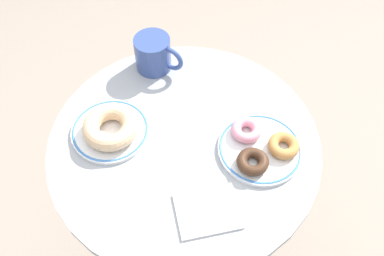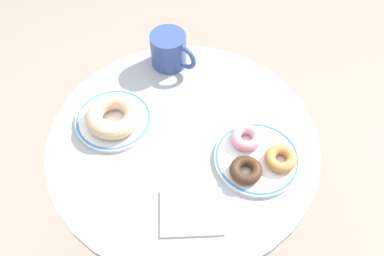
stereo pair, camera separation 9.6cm
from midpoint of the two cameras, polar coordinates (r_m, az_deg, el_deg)
ground_plane at (r=1.64m, az=-2.41°, el=-16.41°), size 7.00×7.00×0.02m
cafe_table at (r=1.20m, az=-3.18°, el=-8.84°), size 0.62×0.62×0.72m
plate_left at (r=1.02m, az=-13.41°, el=-0.54°), size 0.18×0.18×0.01m
plate_right at (r=0.97m, az=6.17°, el=-2.96°), size 0.19×0.19×0.01m
donut_glazed at (r=0.99m, az=-13.45°, el=-0.07°), size 0.18×0.18×0.04m
donut_old_fashioned at (r=0.96m, az=9.20°, el=-2.51°), size 0.10×0.10×0.02m
donut_pink_frosted at (r=0.97m, az=4.40°, el=-0.46°), size 0.10×0.10×0.02m
donut_chocolate at (r=0.93m, az=5.07°, el=-4.67°), size 0.09×0.09×0.02m
paper_napkin at (r=0.89m, az=-1.05°, el=-11.12°), size 0.15×0.13×0.01m
coffee_mug at (r=1.10m, az=-7.54°, el=9.53°), size 0.12×0.09×0.09m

